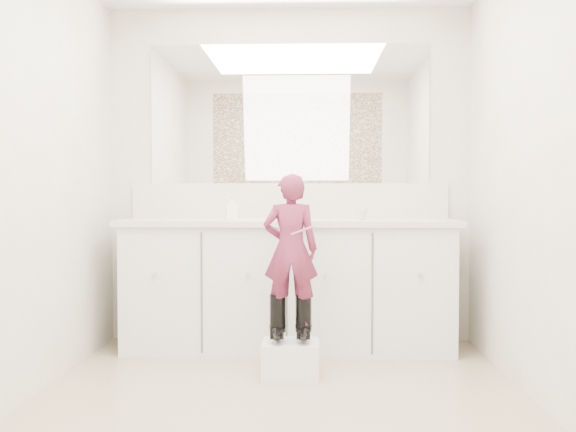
{
  "coord_description": "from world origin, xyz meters",
  "views": [
    {
      "loc": [
        0.15,
        -3.15,
        1.07
      ],
      "look_at": [
        0.02,
        0.49,
        0.94
      ],
      "focal_mm": 40.0,
      "sensor_mm": 36.0,
      "label": 1
    }
  ],
  "objects": [
    {
      "name": "floor",
      "position": [
        0.0,
        0.0,
        0.0
      ],
      "size": [
        3.0,
        3.0,
        0.0
      ],
      "primitive_type": "plane",
      "color": "#89745A",
      "rests_on": "ground"
    },
    {
      "name": "wall_back",
      "position": [
        0.0,
        1.5,
        1.2
      ],
      "size": [
        2.6,
        0.0,
        2.6
      ],
      "primitive_type": "plane",
      "rotation": [
        1.57,
        0.0,
        0.0
      ],
      "color": "beige",
      "rests_on": "floor"
    },
    {
      "name": "wall_front",
      "position": [
        0.0,
        -1.5,
        1.2
      ],
      "size": [
        2.6,
        0.0,
        2.6
      ],
      "primitive_type": "plane",
      "rotation": [
        -1.57,
        0.0,
        0.0
      ],
      "color": "beige",
      "rests_on": "floor"
    },
    {
      "name": "wall_left",
      "position": [
        -1.3,
        0.0,
        1.2
      ],
      "size": [
        0.0,
        3.0,
        3.0
      ],
      "primitive_type": "plane",
      "rotation": [
        1.57,
        0.0,
        1.57
      ],
      "color": "beige",
      "rests_on": "floor"
    },
    {
      "name": "wall_right",
      "position": [
        1.3,
        0.0,
        1.2
      ],
      "size": [
        0.0,
        3.0,
        3.0
      ],
      "primitive_type": "plane",
      "rotation": [
        1.57,
        0.0,
        -1.57
      ],
      "color": "beige",
      "rests_on": "floor"
    },
    {
      "name": "vanity_cabinet",
      "position": [
        0.0,
        1.23,
        0.42
      ],
      "size": [
        2.2,
        0.55,
        0.85
      ],
      "primitive_type": "cube",
      "color": "silver",
      "rests_on": "floor"
    },
    {
      "name": "countertop",
      "position": [
        0.0,
        1.21,
        0.87
      ],
      "size": [
        2.28,
        0.58,
        0.04
      ],
      "primitive_type": "cube",
      "color": "beige",
      "rests_on": "vanity_cabinet"
    },
    {
      "name": "backsplash",
      "position": [
        0.0,
        1.49,
        1.02
      ],
      "size": [
        2.28,
        0.03,
        0.25
      ],
      "primitive_type": "cube",
      "color": "beige",
      "rests_on": "countertop"
    },
    {
      "name": "mirror",
      "position": [
        0.0,
        1.49,
        1.64
      ],
      "size": [
        2.0,
        0.02,
        1.0
      ],
      "primitive_type": "cube",
      "color": "white",
      "rests_on": "wall_back"
    },
    {
      "name": "faucet",
      "position": [
        0.0,
        1.38,
        0.94
      ],
      "size": [
        0.08,
        0.08,
        0.1
      ],
      "primitive_type": "cylinder",
      "color": "silver",
      "rests_on": "countertop"
    },
    {
      "name": "cup",
      "position": [
        0.5,
        1.2,
        0.93
      ],
      "size": [
        0.1,
        0.1,
        0.08
      ],
      "primitive_type": "imported",
      "rotation": [
        0.0,
        0.0,
        -0.19
      ],
      "color": "beige",
      "rests_on": "countertop"
    },
    {
      "name": "soap_bottle",
      "position": [
        -0.38,
        1.19,
        0.97
      ],
      "size": [
        0.09,
        0.09,
        0.16
      ],
      "primitive_type": "imported",
      "rotation": [
        0.0,
        0.0,
        0.27
      ],
      "color": "white",
      "rests_on": "countertop"
    },
    {
      "name": "step_stool",
      "position": [
        0.04,
        0.53,
        0.1
      ],
      "size": [
        0.33,
        0.27,
        0.21
      ],
      "primitive_type": "cube",
      "rotation": [
        0.0,
        0.0,
        0.0
      ],
      "color": "white",
      "rests_on": "floor"
    },
    {
      "name": "boot_left",
      "position": [
        -0.04,
        0.55,
        0.34
      ],
      "size": [
        0.1,
        0.18,
        0.27
      ],
      "primitive_type": null,
      "rotation": [
        0.0,
        0.0,
        0.0
      ],
      "color": "black",
      "rests_on": "step_stool"
    },
    {
      "name": "boot_right",
      "position": [
        0.11,
        0.55,
        0.34
      ],
      "size": [
        0.1,
        0.18,
        0.27
      ],
      "primitive_type": null,
      "rotation": [
        0.0,
        0.0,
        0.0
      ],
      "color": "black",
      "rests_on": "step_stool"
    },
    {
      "name": "toddler",
      "position": [
        0.04,
        0.55,
        0.74
      ],
      "size": [
        0.32,
        0.21,
        0.87
      ],
      "primitive_type": "imported",
      "rotation": [
        0.0,
        0.0,
        3.15
      ],
      "color": "#B63864",
      "rests_on": "step_stool"
    },
    {
      "name": "toothbrush",
      "position": [
        0.11,
        0.47,
        0.86
      ],
      "size": [
        0.14,
        0.01,
        0.06
      ],
      "primitive_type": "cylinder",
      "rotation": [
        0.0,
        1.22,
        0.0
      ],
      "color": "#D2519E",
      "rests_on": "toddler"
    }
  ]
}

